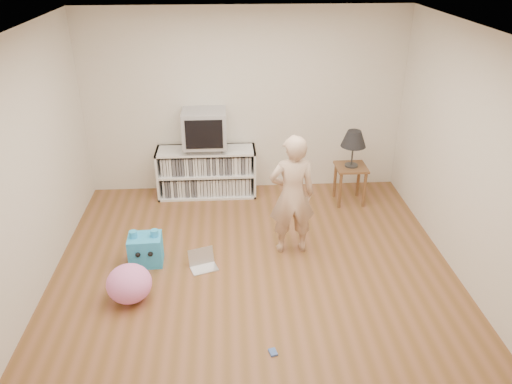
{
  "coord_description": "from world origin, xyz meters",
  "views": [
    {
      "loc": [
        -0.27,
        -4.55,
        3.34
      ],
      "look_at": [
        0.05,
        0.4,
        0.83
      ],
      "focal_mm": 35.0,
      "sensor_mm": 36.0,
      "label": 1
    }
  ],
  "objects_px": {
    "table_lamp": "(354,140)",
    "plush_pink": "(129,284)",
    "crt_tv": "(205,128)",
    "person": "(292,195)",
    "laptop": "(203,262)",
    "media_unit": "(207,172)",
    "dvd_deck": "(206,147)",
    "plush_blue": "(146,249)",
    "side_table": "(350,175)"
  },
  "relations": [
    {
      "from": "crt_tv",
      "to": "plush_pink",
      "type": "distance_m",
      "value": 2.61
    },
    {
      "from": "side_table",
      "to": "media_unit",
      "type": "bearing_deg",
      "value": 169.12
    },
    {
      "from": "plush_blue",
      "to": "side_table",
      "type": "bearing_deg",
      "value": 24.51
    },
    {
      "from": "dvd_deck",
      "to": "plush_blue",
      "type": "relative_size",
      "value": 1.04
    },
    {
      "from": "media_unit",
      "to": "laptop",
      "type": "height_order",
      "value": "media_unit"
    },
    {
      "from": "person",
      "to": "table_lamp",
      "type": "bearing_deg",
      "value": -133.0
    },
    {
      "from": "laptop",
      "to": "dvd_deck",
      "type": "bearing_deg",
      "value": 70.74
    },
    {
      "from": "table_lamp",
      "to": "media_unit",
      "type": "bearing_deg",
      "value": 169.12
    },
    {
      "from": "media_unit",
      "to": "crt_tv",
      "type": "height_order",
      "value": "crt_tv"
    },
    {
      "from": "laptop",
      "to": "plush_pink",
      "type": "bearing_deg",
      "value": -162.34
    },
    {
      "from": "crt_tv",
      "to": "person",
      "type": "xyz_separation_m",
      "value": [
        1.03,
        -1.54,
        -0.29
      ]
    },
    {
      "from": "crt_tv",
      "to": "laptop",
      "type": "xyz_separation_m",
      "value": [
        -0.01,
        -1.83,
        -0.96
      ]
    },
    {
      "from": "table_lamp",
      "to": "laptop",
      "type": "relative_size",
      "value": 1.46
    },
    {
      "from": "crt_tv",
      "to": "person",
      "type": "distance_m",
      "value": 1.88
    },
    {
      "from": "table_lamp",
      "to": "person",
      "type": "bearing_deg",
      "value": -129.75
    },
    {
      "from": "media_unit",
      "to": "person",
      "type": "xyz_separation_m",
      "value": [
        1.03,
        -1.56,
        0.38
      ]
    },
    {
      "from": "plush_blue",
      "to": "crt_tv",
      "type": "bearing_deg",
      "value": 66.62
    },
    {
      "from": "dvd_deck",
      "to": "person",
      "type": "distance_m",
      "value": 1.86
    },
    {
      "from": "dvd_deck",
      "to": "crt_tv",
      "type": "xyz_separation_m",
      "value": [
        0.0,
        -0.0,
        0.29
      ]
    },
    {
      "from": "crt_tv",
      "to": "table_lamp",
      "type": "xyz_separation_m",
      "value": [
        2.01,
        -0.37,
        -0.08
      ]
    },
    {
      "from": "table_lamp",
      "to": "laptop",
      "type": "height_order",
      "value": "table_lamp"
    },
    {
      "from": "side_table",
      "to": "dvd_deck",
      "type": "bearing_deg",
      "value": 169.55
    },
    {
      "from": "crt_tv",
      "to": "laptop",
      "type": "distance_m",
      "value": 2.07
    },
    {
      "from": "crt_tv",
      "to": "table_lamp",
      "type": "distance_m",
      "value": 2.04
    },
    {
      "from": "table_lamp",
      "to": "plush_pink",
      "type": "distance_m",
      "value": 3.48
    },
    {
      "from": "crt_tv",
      "to": "plush_pink",
      "type": "xyz_separation_m",
      "value": [
        -0.74,
        -2.37,
        -0.82
      ]
    },
    {
      "from": "laptop",
      "to": "plush_pink",
      "type": "distance_m",
      "value": 0.91
    },
    {
      "from": "dvd_deck",
      "to": "person",
      "type": "bearing_deg",
      "value": -56.36
    },
    {
      "from": "side_table",
      "to": "plush_blue",
      "type": "height_order",
      "value": "side_table"
    },
    {
      "from": "dvd_deck",
      "to": "plush_blue",
      "type": "xyz_separation_m",
      "value": [
        -0.66,
        -1.72,
        -0.55
      ]
    },
    {
      "from": "side_table",
      "to": "table_lamp",
      "type": "xyz_separation_m",
      "value": [
        -0.0,
        0.0,
        0.53
      ]
    },
    {
      "from": "dvd_deck",
      "to": "person",
      "type": "height_order",
      "value": "person"
    },
    {
      "from": "table_lamp",
      "to": "plush_pink",
      "type": "relative_size",
      "value": 1.11
    },
    {
      "from": "person",
      "to": "laptop",
      "type": "height_order",
      "value": "person"
    },
    {
      "from": "media_unit",
      "to": "dvd_deck",
      "type": "distance_m",
      "value": 0.39
    },
    {
      "from": "media_unit",
      "to": "dvd_deck",
      "type": "relative_size",
      "value": 3.11
    },
    {
      "from": "side_table",
      "to": "laptop",
      "type": "distance_m",
      "value": 2.52
    },
    {
      "from": "media_unit",
      "to": "side_table",
      "type": "height_order",
      "value": "media_unit"
    },
    {
      "from": "crt_tv",
      "to": "plush_pink",
      "type": "height_order",
      "value": "crt_tv"
    },
    {
      "from": "table_lamp",
      "to": "plush_pink",
      "type": "height_order",
      "value": "table_lamp"
    },
    {
      "from": "media_unit",
      "to": "person",
      "type": "distance_m",
      "value": 1.91
    },
    {
      "from": "dvd_deck",
      "to": "table_lamp",
      "type": "xyz_separation_m",
      "value": [
        2.01,
        -0.37,
        0.21
      ]
    },
    {
      "from": "laptop",
      "to": "crt_tv",
      "type": "bearing_deg",
      "value": 70.74
    },
    {
      "from": "media_unit",
      "to": "plush_blue",
      "type": "xyz_separation_m",
      "value": [
        -0.66,
        -1.74,
        -0.17
      ]
    },
    {
      "from": "crt_tv",
      "to": "dvd_deck",
      "type": "bearing_deg",
      "value": 90.0
    },
    {
      "from": "media_unit",
      "to": "crt_tv",
      "type": "xyz_separation_m",
      "value": [
        0.0,
        -0.02,
        0.67
      ]
    },
    {
      "from": "table_lamp",
      "to": "plush_pink",
      "type": "bearing_deg",
      "value": -143.91
    },
    {
      "from": "person",
      "to": "dvd_deck",
      "type": "bearing_deg",
      "value": -59.6
    },
    {
      "from": "dvd_deck",
      "to": "plush_blue",
      "type": "distance_m",
      "value": 1.92
    },
    {
      "from": "plush_blue",
      "to": "plush_pink",
      "type": "distance_m",
      "value": 0.65
    }
  ]
}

